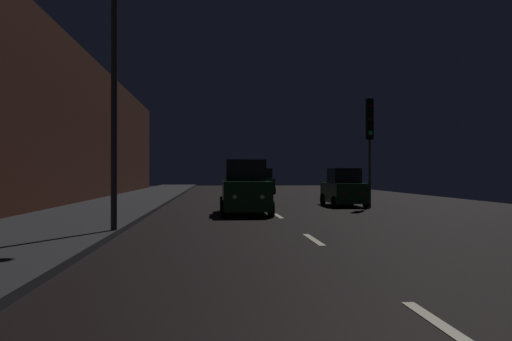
{
  "coord_description": "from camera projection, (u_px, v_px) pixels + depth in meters",
  "views": [
    {
      "loc": [
        -2.39,
        -2.09,
        1.61
      ],
      "look_at": [
        -0.77,
        18.02,
        1.73
      ],
      "focal_mm": 35.96,
      "sensor_mm": 36.0,
      "label": 1
    }
  ],
  "objects": [
    {
      "name": "building_facade_left",
      "position": [
        48.0,
        117.0,
        22.45
      ],
      "size": [
        0.8,
        63.0,
        8.19
      ],
      "primitive_type": "cube",
      "color": "#472319",
      "rests_on": "ground"
    },
    {
      "name": "sidewalk_left",
      "position": [
        123.0,
        204.0,
        26.12
      ],
      "size": [
        4.4,
        84.0,
        0.15
      ],
      "primitive_type": "cube",
      "color": "#28282B",
      "rests_on": "ground"
    },
    {
      "name": "car_approaching_headlights",
      "position": [
        245.0,
        189.0,
        20.4
      ],
      "size": [
        1.97,
        4.27,
        2.15
      ],
      "rotation": [
        0.0,
        0.0,
        -1.57
      ],
      "color": "#0F3819",
      "rests_on": "ground"
    },
    {
      "name": "ground",
      "position": [
        261.0,
        205.0,
        26.69
      ],
      "size": [
        26.56,
        84.0,
        0.02
      ],
      "primitive_type": "cube",
      "color": "black"
    },
    {
      "name": "traffic_light_far_right",
      "position": [
        370.0,
        128.0,
        23.75
      ],
      "size": [
        0.33,
        0.47,
        5.09
      ],
      "rotation": [
        0.0,
        0.0,
        -1.66
      ],
      "color": "#38383A",
      "rests_on": "ground"
    },
    {
      "name": "lane_centerline",
      "position": [
        314.0,
        240.0,
        12.33
      ],
      "size": [
        0.16,
        16.32,
        0.01
      ],
      "color": "beige",
      "rests_on": "ground"
    },
    {
      "name": "car_distant_taillights",
      "position": [
        262.0,
        182.0,
        41.27
      ],
      "size": [
        1.85,
        4.0,
        2.02
      ],
      "rotation": [
        0.0,
        0.0,
        1.57
      ],
      "color": "#0F3819",
      "rests_on": "ground"
    },
    {
      "name": "car_parked_right_far",
      "position": [
        343.0,
        189.0,
        25.41
      ],
      "size": [
        1.71,
        3.71,
        1.87
      ],
      "rotation": [
        0.0,
        0.0,
        1.57
      ],
      "color": "#0F3819",
      "rests_on": "ground"
    },
    {
      "name": "streetlamp_overhead",
      "position": [
        130.0,
        26.0,
        13.24
      ],
      "size": [
        1.7,
        0.44,
        8.38
      ],
      "color": "#2D2D30",
      "rests_on": "ground"
    }
  ]
}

